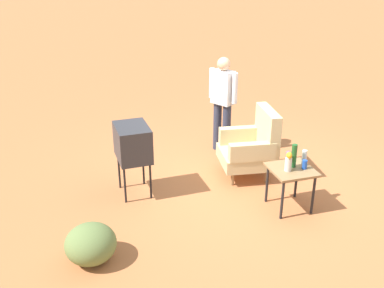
{
  "coord_description": "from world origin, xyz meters",
  "views": [
    {
      "loc": [
        5.45,
        -2.47,
        3.21
      ],
      "look_at": [
        -0.16,
        -0.81,
        0.65
      ],
      "focal_mm": 41.41,
      "sensor_mm": 36.0,
      "label": 1
    }
  ],
  "objects_px": {
    "armchair": "(253,146)",
    "soda_can_blue": "(305,164)",
    "tv_on_stand": "(133,143)",
    "person_standing": "(223,99)",
    "flower_vase": "(289,160)",
    "bottle_short_clear": "(304,157)",
    "side_table": "(291,174)",
    "bottle_wine_green": "(294,156)"
  },
  "relations": [
    {
      "from": "bottle_wine_green",
      "to": "person_standing",
      "type": "bearing_deg",
      "value": -172.43
    },
    {
      "from": "person_standing",
      "to": "flower_vase",
      "type": "bearing_deg",
      "value": 3.96
    },
    {
      "from": "bottle_short_clear",
      "to": "armchair",
      "type": "bearing_deg",
      "value": -161.26
    },
    {
      "from": "side_table",
      "to": "armchair",
      "type": "bearing_deg",
      "value": -174.13
    },
    {
      "from": "tv_on_stand",
      "to": "soda_can_blue",
      "type": "relative_size",
      "value": 8.44
    },
    {
      "from": "tv_on_stand",
      "to": "person_standing",
      "type": "distance_m",
      "value": 2.0
    },
    {
      "from": "tv_on_stand",
      "to": "flower_vase",
      "type": "xyz_separation_m",
      "value": [
        1.03,
        1.84,
        -0.04
      ]
    },
    {
      "from": "bottle_wine_green",
      "to": "side_table",
      "type": "bearing_deg",
      "value": -42.07
    },
    {
      "from": "side_table",
      "to": "tv_on_stand",
      "type": "relative_size",
      "value": 0.57
    },
    {
      "from": "armchair",
      "to": "bottle_short_clear",
      "type": "xyz_separation_m",
      "value": [
        0.94,
        0.32,
        0.19
      ]
    },
    {
      "from": "armchair",
      "to": "soda_can_blue",
      "type": "distance_m",
      "value": 1.11
    },
    {
      "from": "side_table",
      "to": "soda_can_blue",
      "type": "distance_m",
      "value": 0.22
    },
    {
      "from": "armchair",
      "to": "bottle_short_clear",
      "type": "bearing_deg",
      "value": 18.74
    },
    {
      "from": "side_table",
      "to": "bottle_short_clear",
      "type": "height_order",
      "value": "bottle_short_clear"
    },
    {
      "from": "flower_vase",
      "to": "tv_on_stand",
      "type": "bearing_deg",
      "value": -119.09
    },
    {
      "from": "side_table",
      "to": "tv_on_stand",
      "type": "distance_m",
      "value": 2.18
    },
    {
      "from": "tv_on_stand",
      "to": "bottle_wine_green",
      "type": "relative_size",
      "value": 3.22
    },
    {
      "from": "bottle_short_clear",
      "to": "flower_vase",
      "type": "height_order",
      "value": "flower_vase"
    },
    {
      "from": "flower_vase",
      "to": "bottle_wine_green",
      "type": "bearing_deg",
      "value": 124.54
    },
    {
      "from": "armchair",
      "to": "soda_can_blue",
      "type": "relative_size",
      "value": 8.69
    },
    {
      "from": "side_table",
      "to": "flower_vase",
      "type": "relative_size",
      "value": 2.22
    },
    {
      "from": "side_table",
      "to": "tv_on_stand",
      "type": "height_order",
      "value": "tv_on_stand"
    },
    {
      "from": "person_standing",
      "to": "bottle_short_clear",
      "type": "height_order",
      "value": "person_standing"
    },
    {
      "from": "soda_can_blue",
      "to": "flower_vase",
      "type": "distance_m",
      "value": 0.25
    },
    {
      "from": "tv_on_stand",
      "to": "bottle_wine_green",
      "type": "bearing_deg",
      "value": 64.37
    },
    {
      "from": "soda_can_blue",
      "to": "flower_vase",
      "type": "relative_size",
      "value": 0.46
    },
    {
      "from": "side_table",
      "to": "flower_vase",
      "type": "height_order",
      "value": "flower_vase"
    },
    {
      "from": "armchair",
      "to": "soda_can_blue",
      "type": "xyz_separation_m",
      "value": [
        1.07,
        0.26,
        0.15
      ]
    },
    {
      "from": "soda_can_blue",
      "to": "person_standing",
      "type": "bearing_deg",
      "value": -169.7
    },
    {
      "from": "person_standing",
      "to": "soda_can_blue",
      "type": "height_order",
      "value": "person_standing"
    },
    {
      "from": "tv_on_stand",
      "to": "bottle_short_clear",
      "type": "height_order",
      "value": "tv_on_stand"
    },
    {
      "from": "side_table",
      "to": "person_standing",
      "type": "xyz_separation_m",
      "value": [
        -2.04,
        -0.23,
        0.43
      ]
    },
    {
      "from": "side_table",
      "to": "flower_vase",
      "type": "bearing_deg",
      "value": -63.93
    },
    {
      "from": "bottle_wine_green",
      "to": "flower_vase",
      "type": "xyz_separation_m",
      "value": [
        0.08,
        -0.12,
        -0.01
      ]
    },
    {
      "from": "tv_on_stand",
      "to": "soda_can_blue",
      "type": "distance_m",
      "value": 2.33
    },
    {
      "from": "flower_vase",
      "to": "person_standing",
      "type": "bearing_deg",
      "value": -176.04
    },
    {
      "from": "person_standing",
      "to": "soda_can_blue",
      "type": "distance_m",
      "value": 2.14
    },
    {
      "from": "side_table",
      "to": "soda_can_blue",
      "type": "height_order",
      "value": "soda_can_blue"
    },
    {
      "from": "bottle_wine_green",
      "to": "flower_vase",
      "type": "bearing_deg",
      "value": -55.46
    },
    {
      "from": "person_standing",
      "to": "tv_on_stand",
      "type": "bearing_deg",
      "value": -58.28
    },
    {
      "from": "armchair",
      "to": "bottle_wine_green",
      "type": "height_order",
      "value": "armchair"
    },
    {
      "from": "armchair",
      "to": "tv_on_stand",
      "type": "relative_size",
      "value": 1.03
    }
  ]
}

